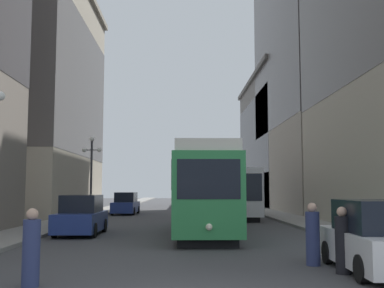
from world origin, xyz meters
TOP-DOWN VIEW (x-y plane):
  - sidewalk_left at (-7.35, 40.00)m, footprint 2.56×120.00m
  - sidewalk_right at (7.35, 40.00)m, footprint 2.56×120.00m
  - streetcar at (0.81, 14.20)m, footprint 2.64×12.37m
  - transit_bus at (3.63, 26.52)m, footprint 2.76×11.41m
  - parked_car_left_near at (-4.77, 13.80)m, footprint 1.89×4.31m
  - parked_car_left_mid at (-4.77, 31.26)m, footprint 2.01×4.69m
  - parked_car_right_far at (4.77, 3.71)m, footprint 2.01×4.49m
  - pedestrian_crossing_near at (3.88, 3.59)m, footprint 0.37×0.37m
  - pedestrian_crossing_far at (3.49, 4.88)m, footprint 0.38×0.38m
  - pedestrian_on_sidewalk at (-3.41, 2.23)m, footprint 0.38×0.38m
  - lamp_post_left_far at (-6.67, 25.88)m, footprint 1.41×0.36m
  - building_right_corner at (15.02, 36.04)m, footprint 13.38×21.31m
  - building_right_midblock at (15.69, 49.55)m, footprint 14.72×22.78m

SIDE VIEW (x-z plane):
  - sidewalk_left at x=-7.35m, z-range 0.00..0.15m
  - sidewalk_right at x=7.35m, z-range 0.00..0.15m
  - pedestrian_crossing_near at x=3.88m, z-range -0.06..1.60m
  - pedestrian_on_sidewalk at x=-3.41m, z-range -0.06..1.62m
  - pedestrian_crossing_far at x=3.49m, z-range -0.06..1.66m
  - parked_car_left_near at x=-4.77m, z-range -0.07..1.75m
  - parked_car_right_far at x=4.77m, z-range -0.07..1.75m
  - parked_car_left_mid at x=-4.77m, z-range -0.07..1.75m
  - transit_bus at x=3.63m, z-range 0.22..3.67m
  - streetcar at x=0.81m, z-range 0.16..4.05m
  - lamp_post_left_far at x=-6.67m, z-range 1.03..6.80m
  - building_right_midblock at x=15.69m, z-range 0.20..16.04m
  - building_right_corner at x=15.02m, z-range 0.50..32.33m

